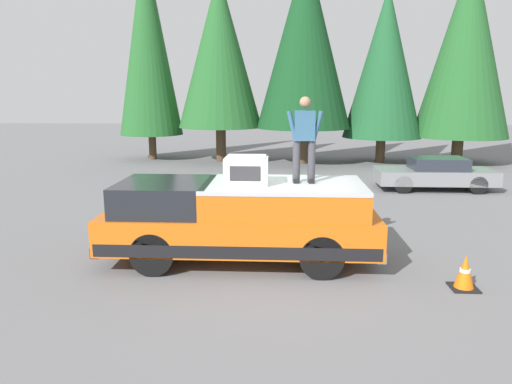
{
  "coord_description": "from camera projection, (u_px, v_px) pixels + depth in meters",
  "views": [
    {
      "loc": [
        -9.13,
        -0.07,
        3.39
      ],
      "look_at": [
        0.62,
        0.44,
        1.35
      ],
      "focal_mm": 33.04,
      "sensor_mm": 36.0,
      "label": 1
    }
  ],
  "objects": [
    {
      "name": "person_on_truck_bed",
      "position": [
        304.0,
        137.0,
        9.25
      ],
      "size": [
        0.29,
        0.72,
        1.69
      ],
      "color": "#333338",
      "rests_on": "pickup_truck"
    },
    {
      "name": "ground_plane",
      "position": [
        276.0,
        263.0,
        9.62
      ],
      "size": [
        90.0,
        90.0,
        0.0
      ],
      "primitive_type": "plane",
      "color": "slate"
    },
    {
      "name": "parked_car_grey",
      "position": [
        435.0,
        174.0,
        16.89
      ],
      "size": [
        1.64,
        4.1,
        1.16
      ],
      "color": "gray",
      "rests_on": "ground"
    },
    {
      "name": "conifer_center_right",
      "position": [
        220.0,
        51.0,
        23.02
      ],
      "size": [
        4.17,
        4.17,
        9.13
      ],
      "color": "#4C3826",
      "rests_on": "ground"
    },
    {
      "name": "conifer_left",
      "position": [
        385.0,
        63.0,
        22.68
      ],
      "size": [
        3.82,
        3.82,
        8.42
      ],
      "color": "#4C3826",
      "rests_on": "ground"
    },
    {
      "name": "pickup_truck",
      "position": [
        240.0,
        220.0,
        9.59
      ],
      "size": [
        2.01,
        5.54,
        1.65
      ],
      "color": "orange",
      "rests_on": "ground"
    },
    {
      "name": "conifer_right",
      "position": [
        148.0,
        40.0,
        23.61
      ],
      "size": [
        3.21,
        3.21,
        10.78
      ],
      "color": "#4C3826",
      "rests_on": "ground"
    },
    {
      "name": "traffic_cone",
      "position": [
        465.0,
        273.0,
        8.3
      ],
      "size": [
        0.47,
        0.47,
        0.62
      ],
      "color": "black",
      "rests_on": "ground"
    },
    {
      "name": "conifer_center_left",
      "position": [
        305.0,
        40.0,
        22.22
      ],
      "size": [
        4.54,
        4.54,
        10.01
      ],
      "color": "#4C3826",
      "rests_on": "ground"
    },
    {
      "name": "conifer_far_left",
      "position": [
        466.0,
        46.0,
        22.17
      ],
      "size": [
        4.45,
        4.45,
        9.87
      ],
      "color": "#4C3826",
      "rests_on": "ground"
    },
    {
      "name": "compressor_unit",
      "position": [
        246.0,
        170.0,
        9.21
      ],
      "size": [
        0.65,
        0.84,
        0.56
      ],
      "color": "silver",
      "rests_on": "pickup_truck"
    }
  ]
}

